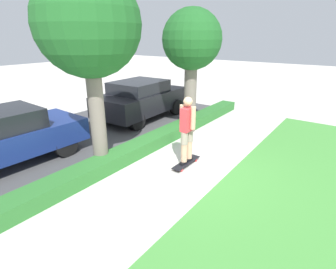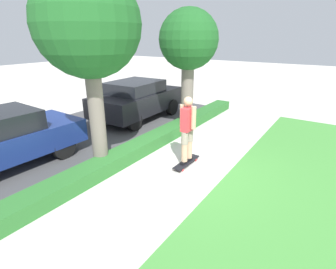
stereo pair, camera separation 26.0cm
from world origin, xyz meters
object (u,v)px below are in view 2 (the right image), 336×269
at_px(skateboard, 187,162).
at_px(tree_near, 88,27).
at_px(tree_mid, 188,43).
at_px(skater_person, 187,128).
at_px(parked_car_middle, 137,99).

height_order(skateboard, tree_near, tree_near).
xyz_separation_m(tree_near, tree_mid, (3.66, -0.42, -0.39)).
bearing_deg(tree_mid, skateboard, -149.64).
distance_m(skateboard, skater_person, 0.95).
bearing_deg(tree_near, tree_mid, -6.63).
distance_m(tree_mid, parked_car_middle, 3.27).
distance_m(skater_person, tree_mid, 3.36).
bearing_deg(parked_car_middle, skateboard, -125.63).
bearing_deg(skateboard, parked_car_middle, 56.55).
bearing_deg(skateboard, skater_person, 0.00).
relative_size(tree_near, parked_car_middle, 1.14).
relative_size(tree_mid, parked_car_middle, 1.01).
distance_m(skateboard, parked_car_middle, 4.61).
relative_size(skater_person, parked_car_middle, 0.43).
height_order(tree_near, parked_car_middle, tree_near).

